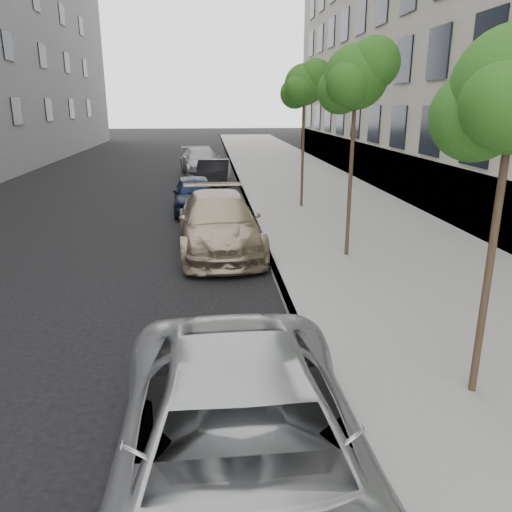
{
  "coord_description": "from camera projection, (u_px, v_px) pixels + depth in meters",
  "views": [
    {
      "loc": [
        -0.35,
        -4.24,
        3.94
      ],
      "look_at": [
        0.4,
        3.66,
        1.5
      ],
      "focal_mm": 35.0,
      "sensor_mm": 36.0,
      "label": 1
    }
  ],
  "objects": [
    {
      "name": "ground",
      "position": [
        251.0,
        495.0,
        5.23
      ],
      "size": [
        160.0,
        160.0,
        0.0
      ],
      "primitive_type": "plane",
      "color": "black",
      "rests_on": "ground"
    },
    {
      "name": "sidewalk",
      "position": [
        290.0,
        174.0,
        28.43
      ],
      "size": [
        6.4,
        72.0,
        0.14
      ],
      "primitive_type": "cube",
      "color": "gray",
      "rests_on": "ground"
    },
    {
      "name": "curb",
      "position": [
        235.0,
        175.0,
        28.15
      ],
      "size": [
        0.15,
        72.0,
        0.14
      ],
      "primitive_type": "cube",
      "color": "#9E9B93",
      "rests_on": "ground"
    },
    {
      "name": "tree_mid",
      "position": [
        357.0,
        77.0,
        11.8
      ],
      "size": [
        1.82,
        1.62,
        5.29
      ],
      "color": "#38281C",
      "rests_on": "sidewalk"
    },
    {
      "name": "tree_far",
      "position": [
        305.0,
        85.0,
        17.98
      ],
      "size": [
        1.79,
        1.59,
        5.32
      ],
      "color": "#38281C",
      "rests_on": "sidewalk"
    },
    {
      "name": "minivan",
      "position": [
        243.0,
        455.0,
        4.7
      ],
      "size": [
        2.6,
        5.53,
        1.53
      ],
      "primitive_type": "imported",
      "rotation": [
        0.0,
        0.0,
        0.01
      ],
      "color": "#BABCBF",
      "rests_on": "ground"
    },
    {
      "name": "suv",
      "position": [
        219.0,
        223.0,
        13.76
      ],
      "size": [
        2.45,
        5.45,
        1.55
      ],
      "primitive_type": "imported",
      "rotation": [
        0.0,
        0.0,
        0.05
      ],
      "color": "tan",
      "rests_on": "ground"
    },
    {
      "name": "sedan_blue",
      "position": [
        194.0,
        194.0,
        18.77
      ],
      "size": [
        1.77,
        3.97,
        1.33
      ],
      "primitive_type": "imported",
      "rotation": [
        0.0,
        0.0,
        0.05
      ],
      "color": "black",
      "rests_on": "ground"
    },
    {
      "name": "sedan_black",
      "position": [
        214.0,
        175.0,
        23.46
      ],
      "size": [
        1.79,
        4.29,
        1.38
      ],
      "primitive_type": "imported",
      "rotation": [
        0.0,
        0.0,
        -0.08
      ],
      "color": "black",
      "rests_on": "ground"
    },
    {
      "name": "sedan_rear",
      "position": [
        201.0,
        162.0,
        28.38
      ],
      "size": [
        2.77,
        5.35,
        1.48
      ],
      "primitive_type": "imported",
      "rotation": [
        0.0,
        0.0,
        0.14
      ],
      "color": "gray",
      "rests_on": "ground"
    }
  ]
}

